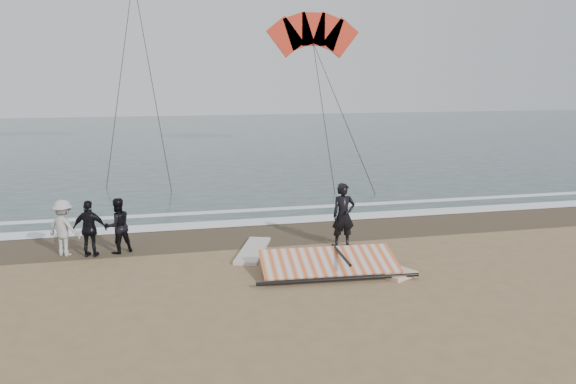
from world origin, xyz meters
name	(u,v)px	position (x,y,z in m)	size (l,w,h in m)	color
ground	(325,283)	(0.00, 0.00, 0.00)	(120.00, 120.00, 0.00)	#8C704C
sea	(205,138)	(0.00, 33.00, 0.01)	(120.00, 54.00, 0.02)	#233838
wet_sand	(283,232)	(0.00, 4.50, 0.01)	(120.00, 2.80, 0.01)	#4C3D2B
foam_near	(274,221)	(0.00, 5.90, 0.03)	(120.00, 0.90, 0.01)	white
foam_far	(265,209)	(0.00, 7.60, 0.03)	(120.00, 0.45, 0.01)	white
man_main	(343,215)	(1.34, 2.71, 0.92)	(0.67, 0.44, 1.83)	black
board_white	(365,263)	(1.38, 1.05, 0.06)	(0.78, 2.80, 0.11)	silver
board_cream	(253,250)	(-1.24, 2.76, 0.05)	(0.62, 2.32, 0.10)	beige
trio_cluster	(88,227)	(-5.61, 3.53, 0.77)	(2.43, 1.10, 1.55)	black
sail_rig	(325,264)	(0.25, 0.82, 0.19)	(3.90, 1.89, 0.49)	black
kite_red	(313,38)	(5.96, 22.59, 7.14)	(6.37, 6.85, 15.12)	red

